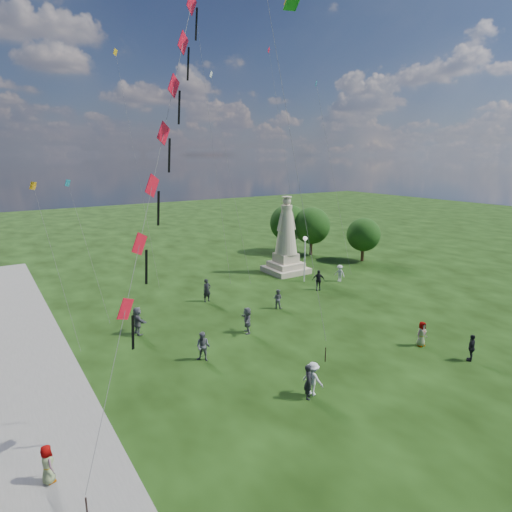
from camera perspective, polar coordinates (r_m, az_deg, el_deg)
waterfront at (r=25.53m, az=-30.45°, el=-15.98°), size 200.00×200.00×1.51m
statue at (r=43.04m, az=4.04°, el=1.57°), size 3.85×3.85×7.72m
lamppost at (r=40.00m, az=6.54°, el=0.92°), size 0.40×0.40×4.34m
tree_row at (r=50.91m, az=7.66°, el=3.92°), size 8.37×12.29×5.86m
person_0 at (r=21.86m, az=7.01°, el=-16.29°), size 0.73×0.76×1.76m
person_1 at (r=25.37m, az=-7.05°, el=-11.90°), size 0.97×0.98×1.76m
person_2 at (r=22.18m, az=7.58°, el=-15.90°), size 0.90×1.24×1.72m
person_3 at (r=28.14m, az=26.80°, el=-10.85°), size 1.06×0.85×1.62m
person_4 at (r=28.95m, az=21.22°, el=-9.65°), size 0.79×0.51×1.59m
person_5 at (r=29.69m, az=-15.51°, el=-8.31°), size 0.91×1.82×1.90m
person_6 at (r=35.01m, az=-6.56°, el=-4.57°), size 0.72×0.49×1.90m
person_7 at (r=33.41m, az=2.90°, el=-5.72°), size 0.81×0.87×1.53m
person_8 at (r=41.09m, az=11.09°, el=-2.26°), size 0.76×1.13×1.60m
person_9 at (r=38.11m, az=8.31°, el=-3.19°), size 1.18×1.11×1.83m
person_10 at (r=18.69m, az=-26.02°, el=-23.91°), size 0.60×0.80×1.47m
person_11 at (r=28.89m, az=-1.18°, el=-8.55°), size 1.28×1.80×1.78m
red_kite_train at (r=19.70m, az=-12.28°, el=14.63°), size 9.08×9.35×19.59m
small_kites at (r=39.75m, az=-7.46°, el=17.96°), size 27.44×14.72×29.91m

